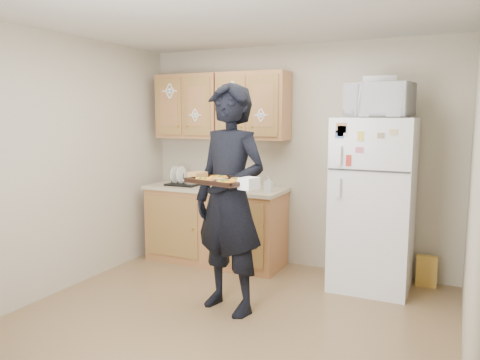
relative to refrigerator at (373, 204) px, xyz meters
The scene contains 23 objects.
floor 1.92m from the refrigerator, 123.60° to the right, with size 3.60×3.60×0.00m, color brown.
ceiling 2.38m from the refrigerator, 123.60° to the right, with size 3.60×3.60×0.00m, color beige.
wall_back 1.10m from the refrigerator, 158.72° to the left, with size 3.60×0.04×2.50m, color #AFA58E.
wall_front 3.39m from the refrigerator, 106.39° to the right, with size 3.60×0.04×2.50m, color #AFA58E.
wall_left 3.13m from the refrigerator, 152.53° to the right, with size 0.04×3.60×2.50m, color #AFA58E.
wall_right 1.71m from the refrigerator, 59.27° to the right, with size 0.04×3.60×2.50m, color #AFA58E.
refrigerator is the anchor object (origin of this frame).
base_cabinet 1.85m from the refrigerator, behind, with size 1.60×0.60×0.86m, color olive.
countertop 1.80m from the refrigerator, behind, with size 1.64×0.64×0.04m, color tan.
upper_cab_left 2.41m from the refrigerator, behind, with size 0.80×0.33×0.75m, color olive.
upper_cab_right 1.70m from the refrigerator, behind, with size 0.80×0.33×0.75m, color olive.
cereal_box 0.89m from the refrigerator, 24.99° to the left, with size 0.20×0.07×0.32m, color #E7CB51.
person 1.52m from the refrigerator, 132.98° to the right, with size 0.73×0.48×2.00m, color black.
baking_tray 1.73m from the refrigerator, 124.38° to the right, with size 0.49×0.36×0.04m, color black.
pizza_front_left 1.85m from the refrigerator, 126.94° to the right, with size 0.16×0.16×0.02m, color #F6A31F.
pizza_front_right 1.78m from the refrigerator, 119.89° to the right, with size 0.16×0.16×0.02m, color #F6A31F.
pizza_back_left 1.70m from the refrigerator, 129.09° to the right, with size 0.16×0.16×0.02m, color #F6A31F.
pizza_back_right 1.62m from the refrigerator, 121.45° to the right, with size 0.16×0.16×0.02m, color #F6A31F.
microwave 1.01m from the refrigerator, 60.20° to the right, with size 0.59×0.40×0.32m, color white.
foil_pan 1.21m from the refrigerator, 41.48° to the right, with size 0.30×0.21×0.06m, color silver.
dish_rack 2.20m from the refrigerator, behind, with size 0.38×0.28×0.15m, color black.
bowl 2.09m from the refrigerator, behind, with size 0.20×0.20×0.05m, color silver.
soap_bottle 1.11m from the refrigerator, behind, with size 0.08×0.08×0.18m, color white.
Camera 1 is at (1.71, -3.25, 1.72)m, focal length 35.00 mm.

